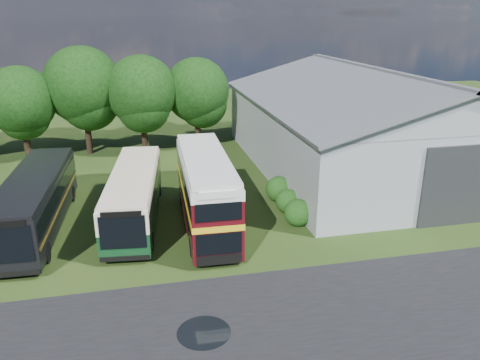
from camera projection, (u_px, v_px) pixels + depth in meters
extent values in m
plane|color=#1C3510|center=(226.00, 288.00, 21.93)|extent=(120.00, 120.00, 0.00)
cube|color=black|center=(309.00, 318.00, 19.78)|extent=(60.00, 8.00, 0.02)
cylinder|color=black|center=(204.00, 333.00, 18.87)|extent=(2.20, 2.20, 0.01)
cube|color=gray|center=(367.00, 134.00, 38.76)|extent=(18.00, 24.00, 5.50)
cube|color=#2D3033|center=(461.00, 186.00, 27.74)|extent=(5.20, 0.18, 5.00)
cylinder|color=black|center=(27.00, 144.00, 40.37)|extent=(0.56, 0.56, 3.06)
sphere|color=black|center=(20.00, 101.00, 39.11)|extent=(5.78, 5.78, 5.78)
cylinder|color=black|center=(88.00, 134.00, 42.49)|extent=(0.56, 0.56, 3.60)
sphere|color=black|center=(83.00, 85.00, 41.01)|extent=(6.80, 6.80, 6.80)
cylinder|color=black|center=(145.00, 135.00, 42.64)|extent=(0.56, 0.56, 3.31)
sphere|color=black|center=(141.00, 91.00, 41.28)|extent=(6.26, 6.26, 6.26)
cylinder|color=black|center=(198.00, 131.00, 44.42)|extent=(0.56, 0.56, 3.17)
sphere|color=black|center=(197.00, 90.00, 43.11)|extent=(5.98, 5.98, 5.98)
sphere|color=#194714|center=(298.00, 224.00, 28.58)|extent=(1.70, 1.70, 1.70)
sphere|color=#194714|center=(287.00, 211.00, 30.42)|extent=(1.60, 1.60, 1.60)
sphere|color=#194714|center=(279.00, 200.00, 32.26)|extent=(1.80, 1.80, 1.80)
cube|color=#0E351A|center=(134.00, 194.00, 28.58)|extent=(3.86, 11.72, 2.86)
cube|color=#45090F|center=(206.00, 189.00, 27.50)|extent=(2.95, 10.51, 4.18)
cube|color=black|center=(35.00, 201.00, 27.32)|extent=(3.25, 12.23, 3.02)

